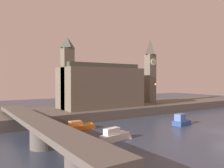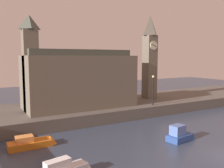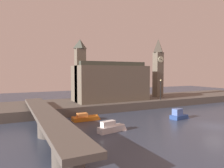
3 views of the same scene
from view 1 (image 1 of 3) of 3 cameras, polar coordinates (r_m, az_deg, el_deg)
name	(u,v)px [view 1 (image 1 of 3)]	position (r m, az deg, el deg)	size (l,w,h in m)	color
ground_plane	(223,132)	(31.79, 25.97, -10.62)	(120.00, 120.00, 0.00)	#384256
far_embankment	(125,108)	(45.07, 3.36, -6.09)	(70.00, 12.00, 1.50)	#5B544C
clock_tower	(150,70)	(49.02, 9.50, 3.44)	(1.99, 2.05, 13.31)	#6B6051
parliament_hall	(99,86)	(40.50, -3.14, -0.43)	(14.46, 6.71, 11.77)	#6B6051
bridge_span	(45,131)	(22.46, -16.43, -11.08)	(2.80, 28.90, 2.37)	#5B544C
streetlamp	(156,92)	(43.13, 10.82, -1.97)	(0.36, 0.36, 4.20)	black
boat_ferry_white	(117,136)	(24.66, 1.21, -12.72)	(4.07, 1.69, 1.41)	silver
boat_patrol_orange	(82,126)	(30.30, -7.47, -10.35)	(4.52, 1.54, 1.28)	orange
boat_tour_blue	(183,121)	(34.18, 17.20, -8.82)	(3.53, 1.84, 1.60)	#2D4C93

